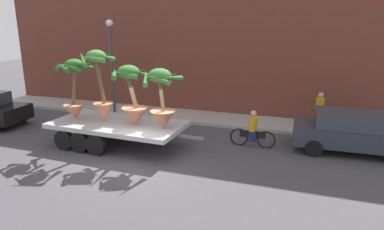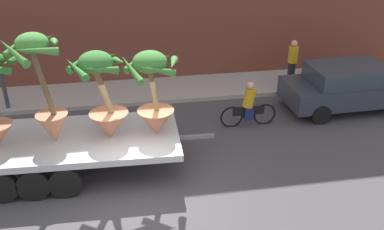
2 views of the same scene
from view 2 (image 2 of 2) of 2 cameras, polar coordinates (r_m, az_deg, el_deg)
ground_plane at (r=11.29m, az=-6.75°, el=-9.77°), size 60.00×60.00×0.00m
sidewalk at (r=16.58m, az=-8.13°, el=2.95°), size 24.00×2.20×0.15m
flatbed_trailer at (r=12.07m, az=-15.75°, el=-3.73°), size 6.40×2.76×0.98m
potted_palm_rear at (r=11.21m, az=-5.02°, el=2.59°), size 1.54×1.42×2.30m
potted_palm_front at (r=11.23m, az=-11.37°, el=2.08°), size 1.57×1.46×2.36m
potted_palm_extra at (r=11.25m, az=-18.68°, el=3.09°), size 1.45×1.47×2.88m
cyclist at (r=14.03m, az=7.38°, el=1.11°), size 1.84×0.35×1.54m
parked_car at (r=15.96m, az=19.81°, el=3.57°), size 4.65×2.10×1.58m
pedestrian_near_gate at (r=17.13m, az=12.89°, el=6.81°), size 0.36×0.36×1.71m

